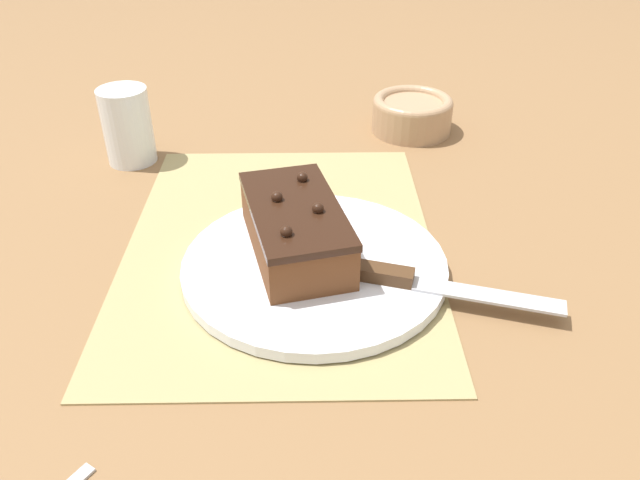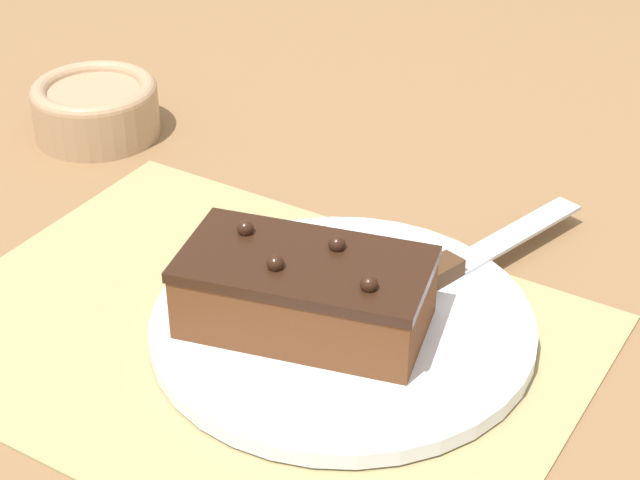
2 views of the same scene
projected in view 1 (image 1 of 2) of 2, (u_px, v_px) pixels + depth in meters
The scene contains 7 objects.
ground_plane at pixel (280, 245), 0.70m from camera, with size 3.00×3.00×0.00m, color olive.
placemat_woven at pixel (280, 243), 0.70m from camera, with size 0.46×0.34×0.00m, color tan.
cake_plate at pixel (315, 265), 0.65m from camera, with size 0.28×0.28×0.01m.
chocolate_cake at pixel (295, 228), 0.65m from camera, with size 0.19×0.13×0.06m.
serving_knife at pixel (415, 281), 0.61m from camera, with size 0.08×0.21×0.01m.
drinking_glass at pixel (127, 126), 0.85m from camera, with size 0.07×0.07×0.10m.
small_bowl at pixel (412, 113), 0.94m from camera, with size 0.12×0.12×0.05m.
Camera 1 is at (-0.58, -0.04, 0.39)m, focal length 35.00 mm.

